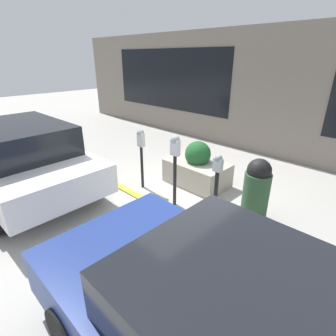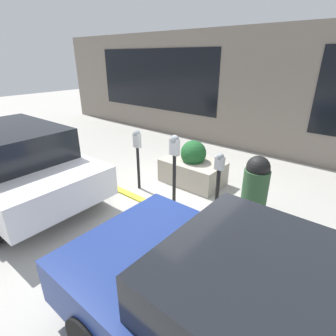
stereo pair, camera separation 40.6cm
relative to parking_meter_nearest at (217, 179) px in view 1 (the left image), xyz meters
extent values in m
plane|color=#ADAAA3|center=(0.97, 0.31, -0.88)|extent=(40.00, 40.00, 0.00)
cube|color=gold|center=(0.97, 0.39, -0.86)|extent=(19.00, 0.16, 0.04)
cube|color=slate|center=(0.97, -4.16, 0.96)|extent=(19.00, 0.15, 3.68)
cube|color=black|center=(5.24, -4.08, 1.15)|extent=(5.70, 0.02, 2.21)
cylinder|color=black|center=(0.00, 0.00, -0.36)|extent=(0.07, 0.07, 1.03)
cube|color=silver|center=(0.00, 0.00, 0.27)|extent=(0.16, 0.09, 0.24)
sphere|color=gray|center=(0.00, 0.00, 0.39)|extent=(0.13, 0.13, 0.13)
cylinder|color=black|center=(0.96, 0.05, -0.33)|extent=(0.07, 0.07, 1.09)
cube|color=silver|center=(0.96, 0.05, 0.37)|extent=(0.20, 0.09, 0.32)
sphere|color=gray|center=(0.96, 0.05, 0.53)|extent=(0.17, 0.17, 0.17)
cylinder|color=black|center=(2.03, 0.00, -0.37)|extent=(0.06, 0.06, 1.01)
cube|color=silver|center=(2.03, 0.00, 0.29)|extent=(0.17, 0.09, 0.31)
sphere|color=gray|center=(2.03, 0.00, 0.45)|extent=(0.15, 0.15, 0.15)
cube|color=#B2A899|center=(1.24, -1.03, -0.59)|extent=(1.45, 0.92, 0.57)
sphere|color=#1E5628|center=(1.24, -1.03, -0.11)|extent=(0.60, 0.60, 0.60)
cube|color=black|center=(-1.89, 2.10, 0.26)|extent=(2.25, 1.68, 0.48)
cylinder|color=black|center=(-0.37, 1.22, -0.55)|extent=(0.65, 0.23, 0.65)
cylinder|color=black|center=(-0.37, 2.97, -0.55)|extent=(0.65, 0.23, 0.65)
cube|color=silver|center=(3.94, 1.96, -0.22)|extent=(4.60, 2.09, 0.58)
cube|color=black|center=(3.76, 1.96, 0.37)|extent=(2.41, 1.81, 0.60)
cylinder|color=black|center=(5.36, 1.04, -0.51)|extent=(0.73, 0.24, 0.73)
cylinder|color=black|center=(2.53, 1.04, -0.51)|extent=(0.73, 0.24, 0.73)
cylinder|color=#2D5133|center=(-0.45, -0.63, -0.41)|extent=(0.48, 0.48, 0.93)
sphere|color=black|center=(-0.45, -0.63, 0.11)|extent=(0.43, 0.43, 0.43)
camera|label=1|loc=(-2.28, 3.53, 1.97)|focal=28.00mm
camera|label=2|loc=(-1.97, 3.80, 1.97)|focal=28.00mm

